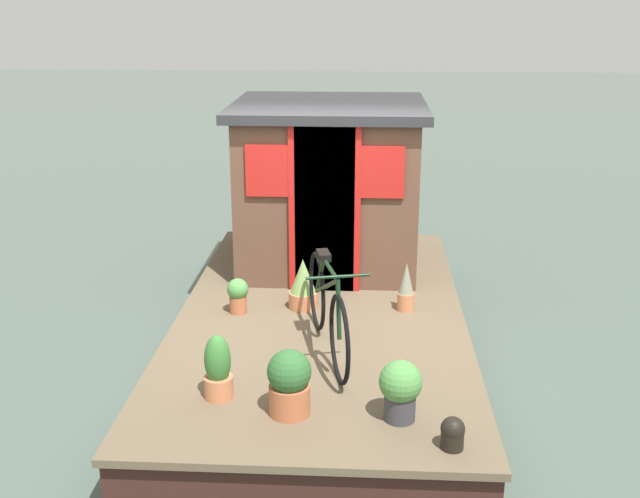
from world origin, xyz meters
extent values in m
plane|color=#47564C|center=(0.00, 0.00, 0.00)|extent=(60.00, 60.00, 0.00)
cube|color=brown|center=(0.00, 0.00, 0.39)|extent=(5.20, 2.72, 0.06)
cube|color=#381E19|center=(0.00, 0.00, 0.18)|extent=(5.10, 2.67, 0.36)
cube|color=brown|center=(1.50, 0.00, 1.27)|extent=(1.81, 1.88, 1.70)
cube|color=#28282B|center=(1.50, 0.00, 2.18)|extent=(2.01, 2.08, 0.10)
cube|color=#19334C|center=(0.58, 0.00, 1.27)|extent=(0.04, 0.60, 1.70)
cube|color=red|center=(0.57, 0.00, 1.32)|extent=(0.03, 0.72, 1.80)
cube|color=red|center=(0.58, -0.57, 1.67)|extent=(0.03, 0.44, 0.52)
cube|color=red|center=(0.58, 0.57, 1.67)|extent=(0.03, 0.44, 0.52)
torus|color=black|center=(-1.40, -0.22, 0.78)|extent=(0.70, 0.20, 0.71)
torus|color=black|center=(-0.37, 0.02, 0.78)|extent=(0.70, 0.20, 0.71)
cylinder|color=black|center=(-0.84, -0.09, 1.01)|extent=(0.96, 0.26, 0.49)
cylinder|color=black|center=(-1.01, -0.13, 1.22)|extent=(0.62, 0.17, 0.07)
cylinder|color=black|center=(-0.54, -0.02, 0.99)|extent=(0.36, 0.12, 0.45)
cylinder|color=black|center=(-1.35, -0.21, 1.01)|extent=(0.12, 0.06, 0.46)
cube|color=black|center=(-0.70, -0.06, 1.23)|extent=(0.22, 0.14, 0.06)
cylinder|color=black|center=(-1.31, -0.20, 1.27)|extent=(0.14, 0.49, 0.02)
cylinder|color=#C6754C|center=(0.09, -0.81, 0.51)|extent=(0.16, 0.16, 0.18)
cone|color=gray|center=(0.09, -0.81, 0.75)|extent=(0.15, 0.15, 0.31)
cylinder|color=#38383D|center=(-1.96, -0.67, 0.52)|extent=(0.23, 0.23, 0.19)
sphere|color=#4C8942|center=(-1.96, -0.67, 0.72)|extent=(0.31, 0.31, 0.31)
cylinder|color=#B2603D|center=(-1.92, 0.12, 0.53)|extent=(0.30, 0.30, 0.22)
sphere|color=#2D602D|center=(-1.92, 0.12, 0.76)|extent=(0.32, 0.32, 0.32)
cylinder|color=#C6754C|center=(-1.72, 0.68, 0.51)|extent=(0.22, 0.22, 0.17)
ellipsoid|color=#387533|center=(-1.72, 0.68, 0.73)|extent=(0.20, 0.20, 0.40)
cylinder|color=#C6754C|center=(0.09, 0.18, 0.50)|extent=(0.28, 0.28, 0.16)
cone|color=#70934C|center=(0.09, 0.18, 0.75)|extent=(0.25, 0.25, 0.33)
cylinder|color=#B2603D|center=(-0.07, 0.79, 0.51)|extent=(0.17, 0.17, 0.17)
sphere|color=#4C8942|center=(-0.07, 0.79, 0.66)|extent=(0.21, 0.21, 0.21)
cylinder|color=black|center=(-2.32, -1.01, 0.50)|extent=(0.16, 0.16, 0.15)
sphere|color=black|center=(-2.32, -1.01, 0.57)|extent=(0.17, 0.17, 0.17)
camera|label=1|loc=(-6.89, -0.39, 3.31)|focal=43.48mm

